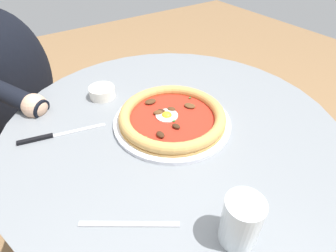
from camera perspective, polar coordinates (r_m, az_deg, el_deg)
dining_table at (r=0.85m, az=0.76°, el=-8.62°), size 0.89×0.89×0.74m
pizza_on_plate at (r=0.71m, az=0.78°, el=1.65°), size 0.31×0.31×0.04m
water_glass at (r=0.49m, az=14.99°, el=-19.08°), size 0.07×0.07×0.10m
steak_knife at (r=0.74m, az=-23.73°, el=-2.00°), size 0.21×0.06×0.01m
ramekin_capers at (r=0.85m, az=-13.73°, el=7.03°), size 0.08×0.08×0.03m
fork_utensil at (r=0.53m, az=-8.18°, el=-19.76°), size 0.16×0.11×0.00m
diner_person at (r=1.26m, az=-27.87°, el=0.41°), size 0.43×0.58×1.12m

